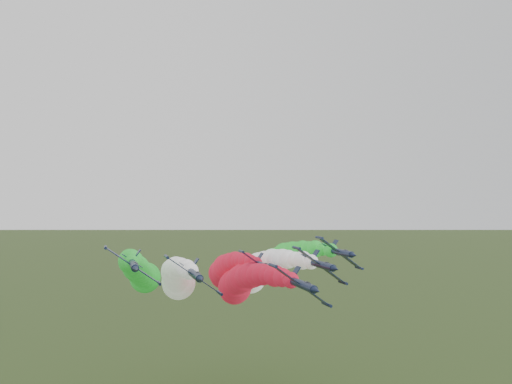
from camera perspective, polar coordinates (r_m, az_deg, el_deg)
jet_lead at (r=120.45m, az=-1.91°, el=-10.40°), size 15.99×74.56×18.94m
jet_inner_left at (r=128.30m, az=-9.03°, el=-9.65°), size 16.46×75.02×19.40m
jet_inner_right at (r=130.05m, az=0.06°, el=-9.04°), size 16.41×74.98×19.36m
jet_outer_left at (r=129.45m, az=-13.24°, el=-8.75°), size 16.15×74.72×19.10m
jet_outer_right at (r=141.14m, az=2.25°, el=-8.00°), size 16.15×74.72×19.10m
jet_trail at (r=145.04m, az=-3.56°, el=-8.91°), size 15.55×74.12×18.50m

